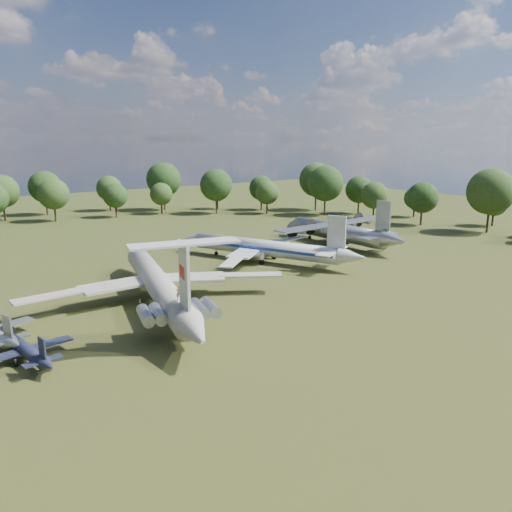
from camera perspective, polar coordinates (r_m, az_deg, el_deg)
ground at (r=74.11m, az=-8.12°, el=-4.11°), size 300.00×300.00×0.00m
il62_airliner at (r=68.67m, az=-11.17°, el=-3.63°), size 46.59×54.33×4.59m
tu104_jet at (r=91.12m, az=0.87°, el=0.61°), size 44.07×49.08×4.02m
an12_transport at (r=106.92m, az=9.34°, el=2.47°), size 32.10×35.64×4.56m
small_prop_west at (r=55.96m, az=-24.73°, el=-10.06°), size 11.44×14.35×1.91m
person_on_il62 at (r=55.70m, az=-8.82°, el=-4.17°), size 0.72×0.63×1.65m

